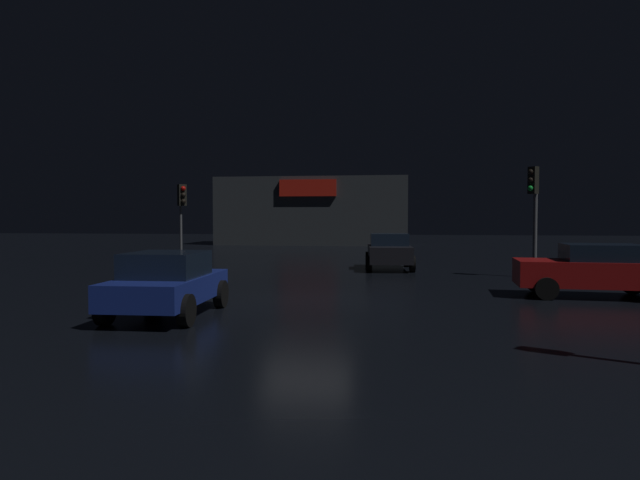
% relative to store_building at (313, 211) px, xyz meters
% --- Properties ---
extents(ground_plane, '(120.00, 120.00, 0.00)m').
position_rel_store_building_xyz_m(ground_plane, '(4.58, -32.34, -2.84)').
color(ground_plane, black).
extents(store_building, '(15.96, 6.27, 5.66)m').
position_rel_store_building_xyz_m(store_building, '(0.00, 0.00, 0.00)').
color(store_building, '#33383D').
rests_on(store_building, ground).
extents(traffic_signal_opposite, '(0.42, 0.43, 3.68)m').
position_rel_store_building_xyz_m(traffic_signal_opposite, '(-1.85, -25.19, 0.00)').
color(traffic_signal_opposite, '#595B60').
rests_on(traffic_signal_opposite, ground).
extents(traffic_signal_cross_right, '(0.43, 0.42, 4.21)m').
position_rel_store_building_xyz_m(traffic_signal_cross_right, '(12.21, -25.55, 0.09)').
color(traffic_signal_cross_right, '#595B60').
rests_on(traffic_signal_cross_right, ground).
extents(car_near, '(4.25, 2.24, 1.53)m').
position_rel_store_building_xyz_m(car_near, '(12.67, -30.71, -2.04)').
color(car_near, '#A51414').
rests_on(car_near, ground).
extents(car_far, '(2.25, 4.11, 1.59)m').
position_rel_store_building_xyz_m(car_far, '(6.75, -22.74, -2.03)').
color(car_far, black).
rests_on(car_far, ground).
extents(car_crossing, '(2.10, 3.93, 1.49)m').
position_rel_store_building_xyz_m(car_crossing, '(1.78, -35.29, -2.06)').
color(car_crossing, navy).
rests_on(car_crossing, ground).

